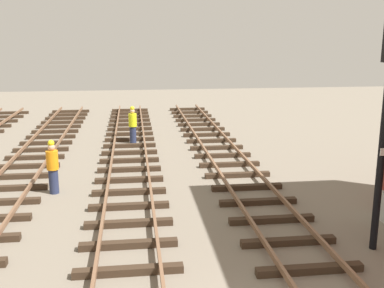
% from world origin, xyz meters
% --- Properties ---
extents(track_worker_foreground, '(0.40, 0.40, 1.87)m').
position_xyz_m(track_worker_foreground, '(-2.50, 16.69, 0.93)').
color(track_worker_foreground, '#262D4C').
rests_on(track_worker_foreground, ground).
extents(track_worker_distant, '(0.40, 0.40, 1.87)m').
position_xyz_m(track_worker_distant, '(-5.22, 9.37, 0.93)').
color(track_worker_distant, '#262D4C').
rests_on(track_worker_distant, ground).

